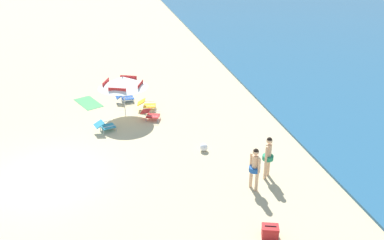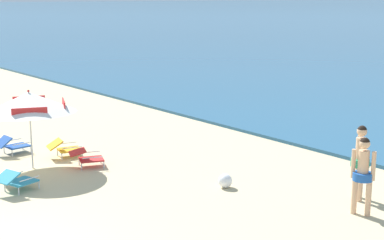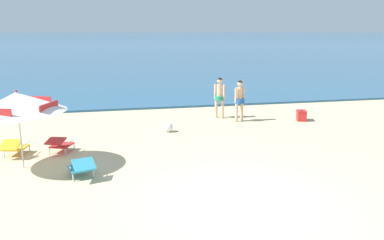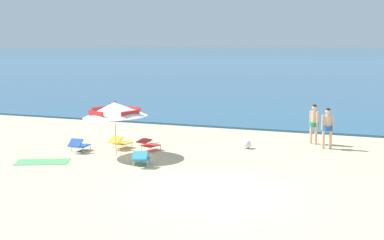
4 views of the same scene
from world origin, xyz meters
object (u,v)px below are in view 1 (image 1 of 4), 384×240
(lounge_chair_beside_umbrella, at_px, (147,104))
(lounge_chair_under_umbrella, at_px, (105,126))
(cooler_box, at_px, (270,232))
(beach_ball, at_px, (204,147))
(lounge_chair_facing_sea, at_px, (150,114))
(person_standing_beside, at_px, (268,154))
(beach_umbrella_striped_main, at_px, (123,82))
(person_standing_near_shore, at_px, (255,166))
(beach_towel, at_px, (88,103))
(lounge_chair_spare_folded, at_px, (125,97))

(lounge_chair_beside_umbrella, bearing_deg, lounge_chair_under_umbrella, -47.69)
(cooler_box, xyz_separation_m, beach_ball, (-5.41, -0.62, -0.04))
(lounge_chair_facing_sea, height_order, person_standing_beside, person_standing_beside)
(beach_umbrella_striped_main, height_order, person_standing_beside, beach_umbrella_striped_main)
(beach_umbrella_striped_main, bearing_deg, beach_ball, 33.90)
(person_standing_near_shore, distance_m, beach_towel, 10.77)
(person_standing_near_shore, relative_size, beach_towel, 0.89)
(lounge_chair_under_umbrella, relative_size, lounge_chair_facing_sea, 1.02)
(lounge_chair_facing_sea, bearing_deg, lounge_chair_spare_folded, -157.59)
(lounge_chair_facing_sea, height_order, person_standing_near_shore, person_standing_near_shore)
(person_standing_beside, bearing_deg, beach_towel, -143.27)
(person_standing_near_shore, bearing_deg, cooler_box, -9.50)
(lounge_chair_beside_umbrella, distance_m, person_standing_near_shore, 8.14)
(beach_umbrella_striped_main, distance_m, lounge_chair_facing_sea, 1.99)
(person_standing_near_shore, relative_size, beach_ball, 4.86)
(lounge_chair_under_umbrella, height_order, cooler_box, lounge_chair_under_umbrella)
(cooler_box, bearing_deg, beach_umbrella_striped_main, -160.22)
(beach_umbrella_striped_main, relative_size, lounge_chair_under_umbrella, 2.54)
(lounge_chair_spare_folded, relative_size, person_standing_near_shore, 0.58)
(lounge_chair_spare_folded, xyz_separation_m, person_standing_beside, (8.27, 4.49, 0.68))
(lounge_chair_spare_folded, bearing_deg, beach_towel, -98.23)
(beach_ball, xyz_separation_m, beach_towel, (-6.17, -4.61, -0.16))
(cooler_box, bearing_deg, lounge_chair_spare_folded, -163.50)
(lounge_chair_beside_umbrella, height_order, cooler_box, lounge_chair_beside_umbrella)
(cooler_box, height_order, beach_towel, cooler_box)
(lounge_chair_facing_sea, bearing_deg, beach_umbrella_striped_main, -124.93)
(lounge_chair_beside_umbrella, height_order, lounge_chair_spare_folded, lounge_chair_spare_folded)
(person_standing_beside, bearing_deg, lounge_chair_facing_sea, -149.10)
(person_standing_near_shore, bearing_deg, beach_umbrella_striped_main, -151.70)
(cooler_box, bearing_deg, person_standing_beside, 159.33)
(beach_towel, bearing_deg, lounge_chair_under_umbrella, 11.97)
(person_standing_near_shore, height_order, person_standing_beside, person_standing_beside)
(lounge_chair_under_umbrella, relative_size, lounge_chair_spare_folded, 1.06)
(lounge_chair_under_umbrella, bearing_deg, beach_towel, -168.03)
(lounge_chair_facing_sea, distance_m, beach_ball, 3.86)
(lounge_chair_spare_folded, bearing_deg, beach_ball, 24.83)
(lounge_chair_under_umbrella, distance_m, lounge_chair_beside_umbrella, 2.89)
(lounge_chair_spare_folded, distance_m, beach_ball, 6.49)
(lounge_chair_beside_umbrella, xyz_separation_m, lounge_chair_facing_sea, (1.21, 0.02, 0.01))
(lounge_chair_beside_umbrella, bearing_deg, beach_umbrella_striped_main, -68.95)
(lounge_chair_spare_folded, bearing_deg, beach_umbrella_striped_main, -4.19)
(beach_umbrella_striped_main, xyz_separation_m, cooler_box, (9.64, 3.47, -1.51))
(lounge_chair_facing_sea, relative_size, beach_ball, 2.96)
(beach_umbrella_striped_main, distance_m, person_standing_beside, 8.10)
(lounge_chair_facing_sea, height_order, cooler_box, lounge_chair_facing_sea)
(lounge_chair_spare_folded, distance_m, beach_towel, 1.92)
(person_standing_near_shore, relative_size, cooler_box, 2.78)
(lounge_chair_facing_sea, bearing_deg, lounge_chair_under_umbrella, -71.32)
(lounge_chair_spare_folded, relative_size, beach_towel, 0.52)
(lounge_chair_beside_umbrella, relative_size, cooler_box, 1.69)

